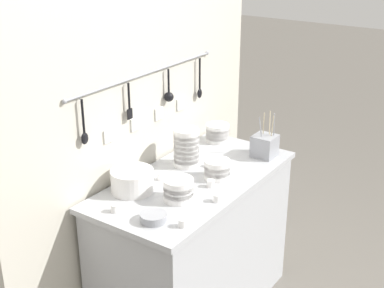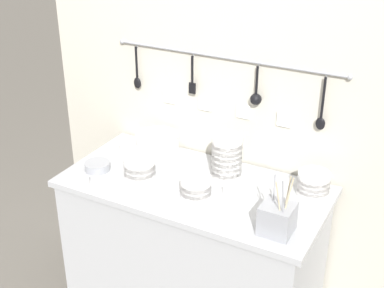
{
  "view_description": "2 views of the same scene",
  "coord_description": "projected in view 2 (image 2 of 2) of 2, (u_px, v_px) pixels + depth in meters",
  "views": [
    {
      "loc": [
        -2.16,
        -1.47,
        2.17
      ],
      "look_at": [
        -0.02,
        0.0,
        1.09
      ],
      "focal_mm": 50.0,
      "sensor_mm": 36.0,
      "label": 1
    },
    {
      "loc": [
        1.03,
        -1.92,
        2.18
      ],
      "look_at": [
        -0.03,
        0.03,
        1.08
      ],
      "focal_mm": 50.0,
      "sensor_mm": 36.0,
      "label": 2
    }
  ],
  "objects": [
    {
      "name": "bowl_stack_short_front",
      "position": [
        140.0,
        168.0,
        2.55
      ],
      "size": [
        0.15,
        0.15,
        0.11
      ],
      "color": "white",
      "rests_on": "counter"
    },
    {
      "name": "cup_centre",
      "position": [
        116.0,
        148.0,
        2.83
      ],
      "size": [
        0.04,
        0.04,
        0.04
      ],
      "color": "white",
      "rests_on": "counter"
    },
    {
      "name": "cup_mid_row",
      "position": [
        172.0,
        191.0,
        2.44
      ],
      "size": [
        0.04,
        0.04,
        0.04
      ],
      "color": "white",
      "rests_on": "counter"
    },
    {
      "name": "bowl_stack_back_corner",
      "position": [
        313.0,
        184.0,
        2.42
      ],
      "size": [
        0.15,
        0.15,
        0.11
      ],
      "color": "white",
      "rests_on": "counter"
    },
    {
      "name": "bowl_stack_tall_left",
      "position": [
        227.0,
        157.0,
        2.54
      ],
      "size": [
        0.15,
        0.15,
        0.22
      ],
      "color": "white",
      "rests_on": "counter"
    },
    {
      "name": "cutlery_caddy",
      "position": [
        277.0,
        218.0,
        2.16
      ],
      "size": [
        0.13,
        0.13,
        0.27
      ],
      "color": "#93969E",
      "rests_on": "counter"
    },
    {
      "name": "cup_edge_near",
      "position": [
        137.0,
        196.0,
        2.4
      ],
      "size": [
        0.04,
        0.04,
        0.04
      ],
      "color": "white",
      "rests_on": "counter"
    },
    {
      "name": "cup_by_caddy",
      "position": [
        184.0,
        163.0,
        2.68
      ],
      "size": [
        0.04,
        0.04,
        0.04
      ],
      "color": "white",
      "rests_on": "counter"
    },
    {
      "name": "counter",
      "position": [
        194.0,
        259.0,
        2.72
      ],
      "size": [
        1.26,
        0.62,
        0.89
      ],
      "color": "#ADAFB5",
      "rests_on": "ground"
    },
    {
      "name": "plate_stack",
      "position": [
        157.0,
        145.0,
        2.77
      ],
      "size": [
        0.22,
        0.22,
        0.12
      ],
      "color": "white",
      "rests_on": "counter"
    },
    {
      "name": "cup_back_right",
      "position": [
        227.0,
        189.0,
        2.45
      ],
      "size": [
        0.04,
        0.04,
        0.04
      ],
      "color": "white",
      "rests_on": "counter"
    },
    {
      "name": "cup_front_right",
      "position": [
        85.0,
        180.0,
        2.52
      ],
      "size": [
        0.04,
        0.04,
        0.04
      ],
      "color": "white",
      "rests_on": "counter"
    },
    {
      "name": "bowl_stack_wide_centre",
      "position": [
        196.0,
        188.0,
        2.4
      ],
      "size": [
        0.14,
        0.14,
        0.11
      ],
      "color": "white",
      "rests_on": "counter"
    },
    {
      "name": "back_wall",
      "position": [
        225.0,
        136.0,
        2.75
      ],
      "size": [
        2.06,
        0.09,
        1.99
      ],
      "color": "beige",
      "rests_on": "ground"
    },
    {
      "name": "steel_mixing_bowl",
      "position": [
        97.0,
        166.0,
        2.65
      ],
      "size": [
        0.13,
        0.13,
        0.04
      ],
      "color": "#93969E",
      "rests_on": "counter"
    }
  ]
}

